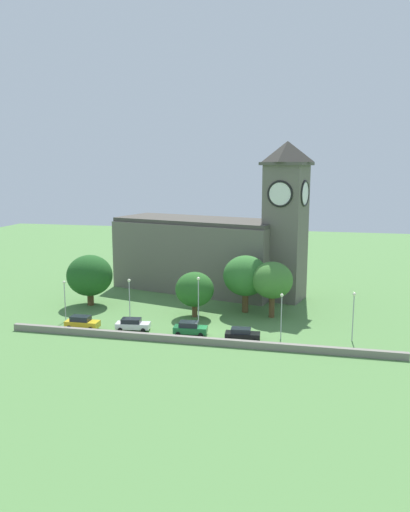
% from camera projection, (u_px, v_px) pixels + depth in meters
% --- Properties ---
extents(ground_plane, '(200.00, 200.00, 0.00)m').
position_uv_depth(ground_plane, '(223.00, 305.00, 82.25)').
color(ground_plane, '#517F42').
extents(church, '(36.00, 19.24, 26.21)m').
position_uv_depth(church, '(213.00, 248.00, 90.74)').
color(church, '#666056').
rests_on(church, ground).
extents(quay_barrier, '(51.01, 0.70, 0.90)m').
position_uv_depth(quay_barrier, '(196.00, 340.00, 64.19)').
color(quay_barrier, gray).
rests_on(quay_barrier, ground).
extents(car_yellow, '(4.68, 2.16, 1.88)m').
position_uv_depth(car_yellow, '(82.00, 323.00, 69.88)').
color(car_yellow, gold).
rests_on(car_yellow, ground).
extents(car_white, '(4.84, 2.56, 1.68)m').
position_uv_depth(car_white, '(133.00, 324.00, 69.41)').
color(car_white, silver).
rests_on(car_white, ground).
extents(car_green, '(4.58, 2.46, 1.81)m').
position_uv_depth(car_green, '(190.00, 328.00, 67.48)').
color(car_green, '#1E6B38').
rests_on(car_green, ground).
extents(car_black, '(4.61, 2.35, 1.63)m').
position_uv_depth(car_black, '(242.00, 334.00, 65.39)').
color(car_black, black).
rests_on(car_black, ground).
extents(streetlamp_west_end, '(0.44, 0.44, 6.01)m').
position_uv_depth(streetlamp_west_end, '(65.00, 294.00, 72.96)').
color(streetlamp_west_end, '#9EA0A5').
rests_on(streetlamp_west_end, ground).
extents(streetlamp_west_mid, '(0.44, 0.44, 6.61)m').
position_uv_depth(streetlamp_west_mid, '(129.00, 294.00, 71.45)').
color(streetlamp_west_mid, '#9EA0A5').
rests_on(streetlamp_west_mid, ground).
extents(streetlamp_central, '(0.44, 0.44, 7.47)m').
position_uv_depth(streetlamp_central, '(198.00, 295.00, 68.77)').
color(streetlamp_central, '#9EA0A5').
rests_on(streetlamp_central, ground).
extents(streetlamp_east_mid, '(0.44, 0.44, 6.08)m').
position_uv_depth(streetlamp_east_mid, '(282.00, 308.00, 65.39)').
color(streetlamp_east_mid, '#9EA0A5').
rests_on(streetlamp_east_mid, ground).
extents(streetlamp_east_end, '(0.44, 0.44, 6.42)m').
position_uv_depth(streetlamp_east_end, '(354.00, 308.00, 64.56)').
color(streetlamp_east_end, '#9EA0A5').
rests_on(streetlamp_east_end, ground).
extents(tree_riverside_west, '(6.86, 6.86, 8.83)m').
position_uv_depth(tree_riverside_west, '(246.00, 276.00, 77.32)').
color(tree_riverside_west, brown).
rests_on(tree_riverside_west, ground).
extents(tree_riverside_east, '(5.74, 5.74, 6.78)m').
position_uv_depth(tree_riverside_east, '(195.00, 289.00, 75.17)').
color(tree_riverside_east, brown).
rests_on(tree_riverside_east, ground).
extents(tree_churchyard, '(7.31, 7.31, 8.20)m').
position_uv_depth(tree_churchyard, '(90.00, 275.00, 81.44)').
color(tree_churchyard, brown).
rests_on(tree_churchyard, ground).
extents(tree_by_tower, '(6.04, 6.04, 8.38)m').
position_uv_depth(tree_by_tower, '(272.00, 280.00, 74.64)').
color(tree_by_tower, brown).
rests_on(tree_by_tower, ground).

